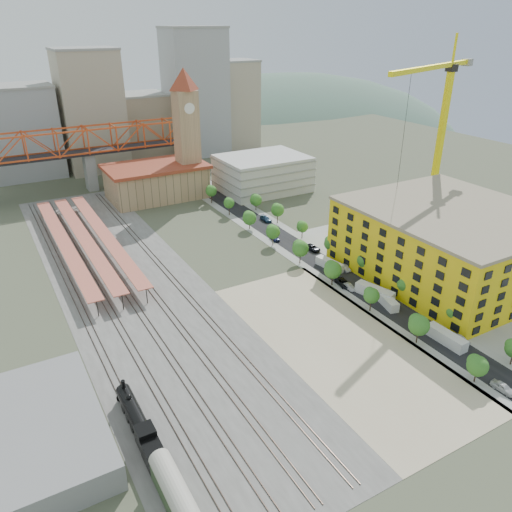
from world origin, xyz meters
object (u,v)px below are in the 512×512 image
locomotive (140,425)px  car_0 (503,388)px  site_trailer_d (330,264)px  coach (184,512)px  clock_tower (186,121)px  construction_building (450,242)px  site_trailer_c (375,292)px  tower_crane (440,114)px  site_trailer_a (446,338)px  site_trailer_b (386,300)px

locomotive → car_0: size_ratio=4.86×
site_trailer_d → coach: bearing=-149.6°
clock_tower → site_trailer_d: bearing=-84.4°
construction_building → site_trailer_c: (-26.00, -0.39, -8.01)m
car_0 → site_trailer_d: bearing=83.6°
site_trailer_d → car_0: site_trailer_d is taller
clock_tower → coach: (-58.00, -135.81, -25.52)m
locomotive → car_0: (63.00, -23.15, -1.33)m
tower_crane → site_trailer_a: bearing=-132.8°
coach → site_trailer_a: (66.00, 12.71, -1.86)m
construction_building → site_trailer_b: construction_building is taller
locomotive → site_trailer_a: bearing=-5.9°
construction_building → coach: 98.92m
locomotive → car_0: bearing=-20.2°
clock_tower → site_trailer_c: 104.33m
site_trailer_b → site_trailer_c: size_ratio=0.86×
tower_crane → site_trailer_c: (-48.65, -29.80, -35.69)m
construction_building → car_0: 49.68m
site_trailer_c → tower_crane: bearing=15.4°
construction_building → car_0: construction_building is taller
site_trailer_b → site_trailer_d: (0.00, 22.89, 0.02)m
construction_building → site_trailer_d: size_ratio=5.68×
coach → construction_building: bearing=21.3°
locomotive → site_trailer_b: bearing=10.0°
construction_building → tower_crane: bearing=52.4°
construction_building → car_0: bearing=-126.4°
site_trailer_a → site_trailer_d: 41.40m
site_trailer_c → site_trailer_b: bearing=-106.1°
clock_tower → car_0: (5.00, -139.40, -27.90)m
site_trailer_b → coach: bearing=-140.5°
construction_building → coach: construction_building is taller
tower_crane → site_trailer_d: size_ratio=6.75×
site_trailer_b → site_trailer_d: site_trailer_d is taller
car_0 → locomotive: bearing=156.4°
clock_tower → tower_crane: size_ratio=0.87×
coach → site_trailer_b: 73.04m
tower_crane → car_0: (-51.65, -68.82, -36.29)m
site_trailer_a → site_trailer_d: site_trailer_a is taller
tower_crane → site_trailer_d: bearing=-167.1°
car_0 → construction_building: bearing=50.2°
coach → site_trailer_d: 85.37m
tower_crane → site_trailer_a: tower_crane is taller
clock_tower → site_trailer_b: (8.00, -104.59, -27.50)m
clock_tower → site_trailer_b: size_ratio=5.96×
coach → site_trailer_d: size_ratio=2.14×
site_trailer_c → construction_building: bearing=-15.3°
locomotive → site_trailer_c: bearing=13.5°
locomotive → tower_crane: (114.65, 45.67, 34.96)m
site_trailer_a → car_0: (-3.00, -16.30, -0.51)m
car_0 → site_trailer_c: bearing=82.2°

